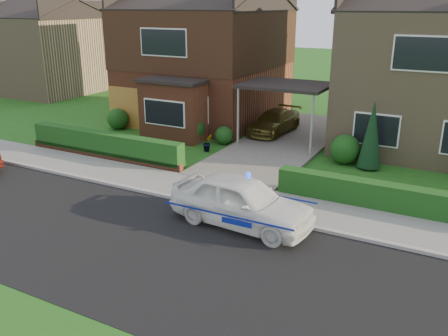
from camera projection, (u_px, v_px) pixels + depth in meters
The scene contains 23 objects.
ground at pixel (136, 244), 12.72m from camera, with size 120.00×120.00×0.00m, color #1C5215.
road at pixel (136, 244), 12.72m from camera, with size 60.00×6.00×0.02m, color black.
kerb at pixel (195, 202), 15.25m from camera, with size 60.00×0.16×0.12m, color #9E9993.
sidewalk at pixel (211, 192), 16.13m from camera, with size 60.00×2.00×0.10m, color slate.
driveway at pixel (284, 142), 21.89m from camera, with size 3.80×12.00×0.12m, color #666059.
house_left at pixel (206, 49), 25.64m from camera, with size 7.50×9.53×7.25m.
house_right at pixel (437, 63), 20.66m from camera, with size 7.50×8.06×7.25m.
carport_link at pixel (286, 86), 21.00m from camera, with size 3.80×3.00×2.77m.
garage_door at pixel (127, 108), 24.34m from camera, with size 2.20×0.10×2.10m, color #956520.
dwarf_wall at pixel (103, 155), 19.65m from camera, with size 7.70×0.25×0.36m, color brown.
hedge_left at pixel (106, 158), 19.83m from camera, with size 7.50×0.55×0.90m, color #113410.
hedge_right at pixel (394, 213), 14.64m from camera, with size 7.50×0.55×0.80m, color #113410.
shrub_left_far at pixel (118, 119), 24.23m from camera, with size 1.08×1.08×1.08m, color #113410.
shrub_left_mid at pixel (191, 128), 22.04m from camera, with size 1.32×1.32×1.32m, color #113410.
shrub_left_near at pixel (224, 135), 21.66m from camera, with size 0.84×0.84×0.84m, color #113410.
shrub_right_near at pixel (345, 149), 18.97m from camera, with size 1.20×1.20×1.20m, color #113410.
conifer_a at pixel (371, 137), 18.13m from camera, with size 0.90×0.90×2.60m, color black.
neighbour_left at pixel (49, 55), 34.05m from camera, with size 6.50×7.00×5.20m, color #8F7858.
police_car at pixel (241, 202), 13.62m from camera, with size 3.93×4.40×1.62m.
driveway_car at pixel (274, 122), 23.14m from camera, with size 1.52×3.74×1.09m, color brown.
potted_plant_a at pixel (124, 147), 19.94m from camera, with size 0.41×0.28×0.78m, color gray.
potted_plant_b at pixel (207, 143), 20.59m from camera, with size 0.34×0.42×0.77m, color gray.
potted_plant_c at pixel (176, 156), 18.78m from camera, with size 0.44×0.44×0.78m, color gray.
Camera 1 is at (7.38, -8.93, 6.11)m, focal length 38.00 mm.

